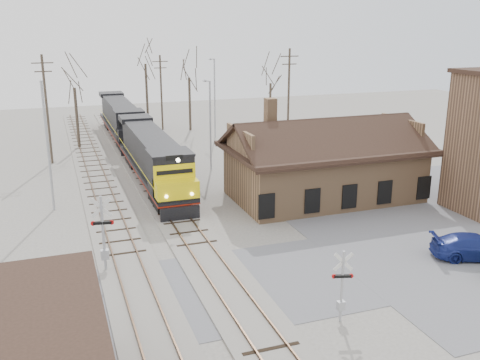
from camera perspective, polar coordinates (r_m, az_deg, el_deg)
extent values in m
plane|color=#A49E94|center=(28.65, -1.40, -11.43)|extent=(140.00, 140.00, 0.00)
cube|color=slate|center=(28.65, -1.40, -11.41)|extent=(60.00, 9.00, 0.03)
cube|color=slate|center=(40.45, 21.73, -4.13)|extent=(22.00, 26.00, 0.03)
cube|color=#A49E94|center=(42.05, -7.81, -2.26)|extent=(3.40, 90.00, 0.12)
cube|color=#473323|center=(41.89, -8.78, -2.22)|extent=(0.08, 90.00, 0.14)
cube|color=#473323|center=(42.15, -6.86, -2.02)|extent=(0.08, 90.00, 0.14)
cube|color=#A49E94|center=(41.44, -13.91, -2.88)|extent=(3.40, 90.00, 0.12)
cube|color=#473323|center=(41.36, -14.91, -2.83)|extent=(0.08, 90.00, 0.14)
cube|color=#473323|center=(41.47, -12.93, -2.64)|extent=(0.08, 90.00, 0.14)
cube|color=#9C7551|center=(42.74, 8.89, 0.72)|extent=(14.00, 8.00, 4.00)
cube|color=black|center=(42.24, 9.01, 3.47)|extent=(15.20, 9.20, 0.30)
cube|color=black|center=(40.07, 10.63, 4.16)|extent=(15.00, 4.71, 2.66)
cube|color=black|center=(44.02, 7.65, 5.37)|extent=(15.00, 4.71, 2.66)
cube|color=#9C7551|center=(41.34, 3.26, 7.18)|extent=(0.80, 0.80, 2.20)
cube|color=black|center=(41.08, -7.58, -1.98)|extent=(2.51, 4.01, 1.00)
cube|color=black|center=(53.43, -10.56, 2.17)|extent=(2.51, 4.01, 1.00)
cube|color=black|center=(47.00, -9.31, 1.31)|extent=(3.01, 20.07, 0.35)
cube|color=maroon|center=(47.05, -9.30, 1.05)|extent=(3.03, 20.07, 0.12)
cube|color=black|center=(47.83, -9.67, 3.47)|extent=(2.61, 14.55, 2.81)
cube|color=black|center=(39.55, -7.43, 0.88)|extent=(3.01, 2.81, 2.81)
cube|color=yellow|center=(38.19, -6.83, -1.00)|extent=(3.01, 1.81, 1.40)
cube|color=black|center=(37.74, -6.41, -3.61)|extent=(2.81, 0.25, 1.00)
cylinder|color=#FFF2CC|center=(36.69, -6.63, 2.12)|extent=(0.28, 0.10, 0.28)
cube|color=black|center=(60.69, -11.72, 3.79)|extent=(2.51, 4.01, 1.00)
cube|color=black|center=(73.40, -13.20, 5.83)|extent=(2.51, 4.01, 1.00)
cube|color=black|center=(66.88, -12.57, 5.58)|extent=(3.01, 20.07, 0.35)
cube|color=maroon|center=(66.92, -12.56, 5.40)|extent=(3.03, 20.07, 0.12)
cube|color=black|center=(67.85, -12.79, 7.05)|extent=(2.61, 14.55, 2.81)
cube|color=black|center=(59.36, -11.73, 5.84)|extent=(3.01, 2.81, 2.81)
cube|color=black|center=(57.85, -11.44, 4.73)|extent=(3.01, 1.81, 1.40)
cube|color=black|center=(57.20, -11.20, 3.07)|extent=(2.81, 0.25, 1.00)
cylinder|color=#A5A8AD|center=(25.39, 10.82, -11.11)|extent=(0.12, 0.12, 3.54)
cube|color=silver|center=(24.85, 10.97, -8.57)|extent=(0.90, 0.29, 0.93)
cube|color=silver|center=(24.85, 10.97, -8.57)|extent=(0.90, 0.29, 0.93)
cube|color=black|center=(25.15, 10.88, -10.03)|extent=(0.81, 0.36, 0.13)
cylinder|color=#B20C0C|center=(25.06, 9.99, -10.09)|extent=(0.23, 0.14, 0.21)
cylinder|color=#B20C0C|center=(25.25, 11.77, -9.98)|extent=(0.23, 0.14, 0.21)
cube|color=#A5A8AD|center=(25.85, 10.70, -13.02)|extent=(0.35, 0.27, 0.44)
cylinder|color=#A5A8AD|center=(30.52, -14.38, -5.62)|extent=(0.15, 0.15, 4.42)
cube|color=silver|center=(29.99, -14.59, -2.87)|extent=(1.14, 0.24, 1.16)
cube|color=silver|center=(29.99, -14.59, -2.87)|extent=(1.14, 0.24, 1.16)
cube|color=black|center=(30.28, -14.47, -4.45)|extent=(1.00, 0.32, 0.17)
cylinder|color=#B20C0C|center=(30.24, -13.53, -4.42)|extent=(0.27, 0.13, 0.27)
cylinder|color=#B20C0C|center=(30.33, -15.41, -4.49)|extent=(0.27, 0.13, 0.27)
cube|color=#A5A8AD|center=(30.98, -14.23, -7.70)|extent=(0.44, 0.33, 0.55)
imported|color=navy|center=(34.59, 23.77, -6.54)|extent=(5.42, 3.72, 1.46)
cylinder|color=#A5A8AD|center=(41.05, -19.81, 3.29)|extent=(0.18, 0.18, 9.55)
cylinder|color=#A5A8AD|center=(41.23, -20.45, 9.89)|extent=(0.12, 1.80, 0.12)
cube|color=#A5A8AD|center=(42.04, -20.44, 9.86)|extent=(0.25, 0.50, 0.12)
cylinder|color=#A5A8AD|center=(50.09, -3.17, 5.76)|extent=(0.18, 0.18, 8.39)
cylinder|color=#A5A8AD|center=(50.37, -3.54, 10.52)|extent=(0.12, 1.80, 0.12)
cube|color=#A5A8AD|center=(51.15, -3.80, 10.49)|extent=(0.25, 0.50, 0.12)
cylinder|color=#A5A8AD|center=(64.69, -2.71, 8.63)|extent=(0.18, 0.18, 9.46)
cylinder|color=#A5A8AD|center=(65.10, -3.00, 12.77)|extent=(0.12, 1.80, 0.12)
cube|color=#A5A8AD|center=(65.87, -3.20, 12.72)|extent=(0.25, 0.50, 0.12)
cylinder|color=#382D23|center=(55.45, -19.89, 7.00)|extent=(0.24, 0.24, 10.61)
cube|color=#382D23|center=(54.98, -20.34, 11.63)|extent=(2.00, 0.10, 0.10)
cube|color=#382D23|center=(55.03, -20.26, 10.80)|extent=(1.60, 0.10, 0.10)
cylinder|color=#382D23|center=(70.48, -8.39, 9.16)|extent=(0.24, 0.24, 9.58)
cube|color=#382D23|center=(70.11, -8.52, 12.39)|extent=(2.00, 0.10, 0.10)
cube|color=#382D23|center=(70.16, -8.50, 11.74)|extent=(1.60, 0.10, 0.10)
cylinder|color=#382D23|center=(57.25, 5.19, 8.34)|extent=(0.24, 0.24, 10.95)
cube|color=#382D23|center=(56.80, 5.31, 13.01)|extent=(2.00, 0.10, 0.10)
cube|color=#382D23|center=(56.85, 5.29, 12.21)|extent=(1.60, 0.10, 0.10)
cylinder|color=#382D23|center=(62.05, -17.00, 6.32)|extent=(0.32, 0.32, 6.68)
cylinder|color=#382D23|center=(74.81, -9.90, 8.97)|extent=(0.32, 0.32, 8.21)
cylinder|color=#382D23|center=(69.91, -5.37, 8.05)|extent=(0.32, 0.32, 6.80)
cylinder|color=#382D23|center=(70.42, 3.24, 7.84)|extent=(0.32, 0.32, 6.02)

